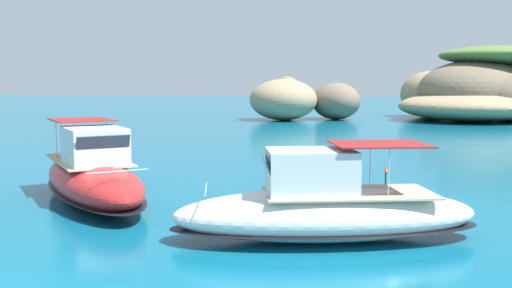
{
  "coord_description": "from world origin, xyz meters",
  "views": [
    {
      "loc": [
        9.53,
        -8.42,
        4.79
      ],
      "look_at": [
        1.39,
        22.96,
        1.22
      ],
      "focal_mm": 38.33,
      "sensor_mm": 36.0,
      "label": 1
    }
  ],
  "objects_px": {
    "motorboat_white": "(324,210)",
    "motorboat_red": "(93,176)",
    "islet_large": "(481,91)",
    "channel_buoy": "(385,195)",
    "islet_small": "(301,100)"
  },
  "relations": [
    {
      "from": "motorboat_white",
      "to": "channel_buoy",
      "type": "distance_m",
      "value": 6.17
    },
    {
      "from": "motorboat_white",
      "to": "channel_buoy",
      "type": "xyz_separation_m",
      "value": [
        1.71,
        5.89,
        -0.61
      ]
    },
    {
      "from": "islet_small",
      "to": "motorboat_white",
      "type": "bearing_deg",
      "value": -79.35
    },
    {
      "from": "islet_large",
      "to": "motorboat_white",
      "type": "distance_m",
      "value": 63.66
    },
    {
      "from": "channel_buoy",
      "to": "motorboat_red",
      "type": "bearing_deg",
      "value": -167.31
    },
    {
      "from": "islet_small",
      "to": "channel_buoy",
      "type": "relative_size",
      "value": 11.26
    },
    {
      "from": "islet_small",
      "to": "channel_buoy",
      "type": "distance_m",
      "value": 51.11
    },
    {
      "from": "motorboat_white",
      "to": "motorboat_red",
      "type": "relative_size",
      "value": 1.03
    },
    {
      "from": "islet_large",
      "to": "channel_buoy",
      "type": "relative_size",
      "value": 18.74
    },
    {
      "from": "islet_large",
      "to": "islet_small",
      "type": "relative_size",
      "value": 1.66
    },
    {
      "from": "islet_large",
      "to": "motorboat_red",
      "type": "bearing_deg",
      "value": -111.14
    },
    {
      "from": "motorboat_white",
      "to": "channel_buoy",
      "type": "bearing_deg",
      "value": 73.84
    },
    {
      "from": "motorboat_red",
      "to": "channel_buoy",
      "type": "height_order",
      "value": "motorboat_red"
    },
    {
      "from": "channel_buoy",
      "to": "motorboat_white",
      "type": "bearing_deg",
      "value": -106.16
    },
    {
      "from": "motorboat_white",
      "to": "islet_large",
      "type": "bearing_deg",
      "value": 78.3
    }
  ]
}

